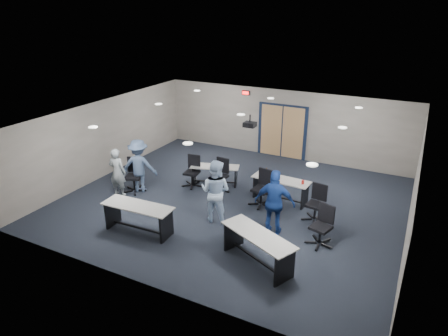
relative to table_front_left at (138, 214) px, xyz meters
The scene contains 24 objects.
floor 3.19m from the table_front_left, 62.10° to the left, with size 10.00×10.00×0.00m, color black.
back_wall 7.47m from the table_front_left, 78.58° to the left, with size 10.00×0.04×2.70m, color slate.
front_wall 2.40m from the table_front_left, 49.52° to the right, with size 10.00×0.04×2.70m, color slate.
left_wall 4.56m from the table_front_left, 141.81° to the left, with size 0.04×9.00×2.70m, color slate.
right_wall 7.09m from the table_front_left, 23.23° to the left, with size 0.04×9.00×2.70m, color slate.
ceiling 3.81m from the table_front_left, 62.10° to the left, with size 10.00×9.00×0.04m, color silver.
double_door 7.41m from the table_front_left, 78.52° to the left, with size 2.00×0.07×2.20m.
exit_sign 7.47m from the table_front_left, 91.03° to the left, with size 0.32×0.07×0.18m.
ceiling_projector 4.16m from the table_front_left, 61.61° to the left, with size 0.35×0.32×0.37m.
ceiling_can_lights 3.98m from the table_front_left, 64.09° to the left, with size 6.24×5.74×0.02m, color white, non-canonical shape.
table_front_left is the anchor object (origin of this frame).
table_front_right 3.41m from the table_front_left, ahead, with size 2.07×1.43×0.80m.
table_back_left 3.68m from the table_front_left, 84.37° to the left, with size 1.71×1.04×0.66m.
table_back_right 4.46m from the table_front_left, 51.67° to the left, with size 1.84×0.72×1.00m.
chair_back_a 3.18m from the table_front_left, 94.60° to the left, with size 0.67×0.67×1.06m, color black, non-canonical shape.
chair_back_b 3.35m from the table_front_left, 77.23° to the left, with size 0.69×0.69×1.09m, color black, non-canonical shape.
chair_back_c 3.76m from the table_front_left, 51.23° to the left, with size 0.70×0.70×1.12m, color black, non-canonical shape.
chair_back_d 4.91m from the table_front_left, 34.12° to the left, with size 0.67×0.67×1.06m, color black, non-canonical shape.
chair_loose_left 2.61m from the table_front_left, 131.60° to the left, with size 0.71×0.71×1.12m, color black, non-canonical shape.
chair_loose_right 4.79m from the table_front_left, 19.47° to the left, with size 0.67×0.67×1.07m, color black, non-canonical shape.
person_gray 2.53m from the table_front_left, 142.76° to the left, with size 0.58×0.38×1.58m, color #8D969A.
person_lightblue 2.18m from the table_front_left, 43.64° to the left, with size 0.89×0.69×1.83m, color #C0DCFE.
person_navy 3.64m from the table_front_left, 25.69° to the left, with size 1.07×0.45×1.83m, color navy.
person_back 2.63m from the table_front_left, 127.06° to the left, with size 1.14×0.66×1.77m, color #435879.
Camera 1 is at (4.84, -10.10, 5.72)m, focal length 32.00 mm.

